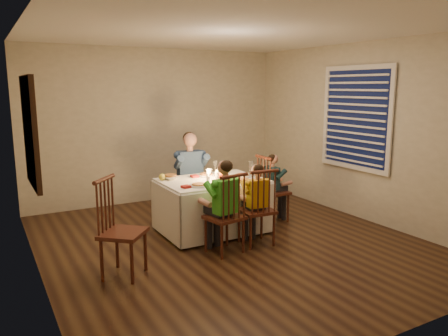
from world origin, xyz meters
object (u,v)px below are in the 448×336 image
serving_bowl (170,178)px  chair_extra (125,275)px  child_yellow (256,244)px  chair_adult (191,217)px  chair_near_right (256,244)px  chair_near_left (224,252)px  adult (191,217)px  child_green (224,252)px  chair_end (272,221)px  dining_table (212,195)px  child_teal (272,221)px

serving_bowl → chair_extra: bearing=-131.9°
child_yellow → chair_extra: bearing=8.0°
chair_adult → child_yellow: 1.47m
chair_near_right → chair_extra: (-1.73, -0.10, 0.00)m
chair_near_left → adult: size_ratio=0.76×
chair_adult → chair_near_right: (0.22, -1.45, 0.00)m
chair_near_right → child_green: 0.49m
child_green → chair_near_right: bearing=176.6°
chair_extra → child_yellow: bearing=-45.1°
chair_adult → serving_bowl: serving_bowl is taller
chair_end → chair_extra: size_ratio=0.94×
chair_adult → serving_bowl: size_ratio=4.87×
child_green → serving_bowl: bearing=-86.4°
child_yellow → child_green: bearing=10.6°
chair_end → adult: bearing=51.3°
chair_near_left → serving_bowl: size_ratio=4.87×
dining_table → chair_adult: dining_table is taller
child_yellow → chair_end: bearing=-132.7°
chair_near_left → child_teal: bearing=-158.4°
child_green → child_teal: child_green is taller
dining_table → adult: (0.02, 0.74, -0.52)m
chair_near_right → serving_bowl: bearing=-49.2°
chair_extra → child_yellow: 1.73m
chair_extra → serving_bowl: (0.99, 1.11, 0.75)m
child_teal → child_yellow: bearing=131.9°
adult → chair_adult: bearing=0.0°
chair_end → child_green: size_ratio=0.87×
child_green → chair_end: bearing=-158.4°
chair_near_left → child_yellow: (0.49, 0.05, 0.00)m
chair_adult → child_yellow: size_ratio=0.95×
chair_near_left → dining_table: bearing=-116.9°
chair_near_left → child_green: 0.00m
chair_near_left → child_yellow: size_ratio=0.95×
chair_adult → chair_extra: bearing=-125.9°
dining_table → chair_end: dining_table is taller
dining_table → child_yellow: (0.25, -0.72, -0.52)m
child_green → child_teal: 1.45m
child_teal → chair_end: bearing=-0.0°
dining_table → chair_end: 1.13m
chair_near_right → chair_extra: size_ratio=0.94×
serving_bowl → adult: bearing=41.4°
chair_near_left → child_green: size_ratio=0.87×
chair_extra → child_yellow: size_ratio=1.02×
chair_near_right → adult: size_ratio=0.76×
chair_end → child_teal: size_ratio=0.99×
adult → chair_near_left: bearing=-92.0°
chair_near_right → child_green: child_green is taller
chair_adult → adult: 0.00m
chair_adult → chair_end: (0.98, -0.76, 0.00)m
chair_end → serving_bowl: 1.69m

